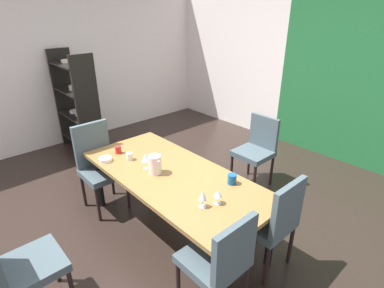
# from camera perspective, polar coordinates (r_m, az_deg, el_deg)

# --- Properties ---
(ground_plane) EXTENTS (5.93, 5.77, 0.02)m
(ground_plane) POSITION_cam_1_polar(r_m,az_deg,el_deg) (3.68, -3.86, -12.69)
(ground_plane) COLOR black
(back_panel_interior) EXTENTS (2.54, 0.10, 2.69)m
(back_panel_interior) POSITION_cam_1_polar(r_m,az_deg,el_deg) (6.18, 6.95, 16.35)
(back_panel_interior) COLOR silver
(back_panel_interior) RESTS_ON ground_plane
(left_interior_panel) EXTENTS (0.10, 5.77, 2.69)m
(left_interior_panel) POSITION_cam_1_polar(r_m,az_deg,el_deg) (5.60, -23.85, 13.66)
(left_interior_panel) COLOR silver
(left_interior_panel) RESTS_ON ground_plane
(dining_table) EXTENTS (2.10, 0.93, 0.71)m
(dining_table) POSITION_cam_1_polar(r_m,az_deg,el_deg) (3.03, -3.67, -6.82)
(dining_table) COLOR olive
(dining_table) RESTS_ON ground_plane
(chair_right_far) EXTENTS (0.44, 0.44, 0.95)m
(chair_right_far) POSITION_cam_1_polar(r_m,az_deg,el_deg) (2.77, 15.09, -13.68)
(chair_right_far) COLOR #44535B
(chair_right_far) RESTS_ON ground_plane
(chair_head_near) EXTENTS (0.44, 0.44, 0.94)m
(chair_head_near) POSITION_cam_1_polar(r_m,az_deg,el_deg) (2.63, -30.22, -19.18)
(chair_head_near) COLOR #44535B
(chair_head_near) RESTS_ON ground_plane
(chair_right_near) EXTENTS (0.44, 0.44, 0.93)m
(chair_right_near) POSITION_cam_1_polar(r_m,az_deg,el_deg) (2.36, 5.42, -21.00)
(chair_right_near) COLOR #44535B
(chair_right_near) RESTS_ON ground_plane
(chair_left_near) EXTENTS (0.44, 0.44, 1.03)m
(chair_left_near) POSITION_cam_1_polar(r_m,az_deg,el_deg) (3.66, -17.38, -3.45)
(chair_left_near) COLOR #44535B
(chair_left_near) RESTS_ON ground_plane
(chair_head_far) EXTENTS (0.44, 0.45, 0.94)m
(chair_head_far) POSITION_cam_1_polar(r_m,az_deg,el_deg) (4.04, 12.29, -0.58)
(chair_head_far) COLOR #44535B
(chair_head_far) RESTS_ON ground_plane
(display_shelf) EXTENTS (0.91, 0.36, 1.62)m
(display_shelf) POSITION_cam_1_polar(r_m,az_deg,el_deg) (5.19, -21.15, 7.22)
(display_shelf) COLOR black
(display_shelf) RESTS_ON ground_plane
(wine_glass_corner) EXTENTS (0.07, 0.07, 0.16)m
(wine_glass_corner) POSITION_cam_1_polar(r_m,az_deg,el_deg) (2.47, 2.04, -9.82)
(wine_glass_corner) COLOR silver
(wine_glass_corner) RESTS_ON dining_table
(wine_glass_right) EXTENTS (0.08, 0.08, 0.17)m
(wine_glass_right) POSITION_cam_1_polar(r_m,az_deg,el_deg) (3.05, -8.88, -2.61)
(wine_glass_right) COLOR silver
(wine_glass_right) RESTS_ON dining_table
(wine_glass_north) EXTENTS (0.07, 0.07, 0.13)m
(wine_glass_north) POSITION_cam_1_polar(r_m,az_deg,el_deg) (2.52, 4.96, -9.44)
(wine_glass_north) COLOR silver
(wine_glass_north) RESTS_ON dining_table
(serving_bowl_east) EXTENTS (0.14, 0.14, 0.04)m
(serving_bowl_east) POSITION_cam_1_polar(r_m,az_deg,el_deg) (3.34, -16.16, -2.84)
(serving_bowl_east) COLOR white
(serving_bowl_east) RESTS_ON dining_table
(cup_west) EXTENTS (0.07, 0.07, 0.08)m
(cup_west) POSITION_cam_1_polar(r_m,az_deg,el_deg) (3.30, -11.80, -2.32)
(cup_west) COLOR silver
(cup_west) RESTS_ON dining_table
(cup_near_shelf) EXTENTS (0.08, 0.08, 0.10)m
(cup_near_shelf) POSITION_cam_1_polar(r_m,az_deg,el_deg) (2.83, 7.64, -6.63)
(cup_near_shelf) COLOR #155191
(cup_near_shelf) RESTS_ON dining_table
(cup_near_window) EXTENTS (0.07, 0.07, 0.08)m
(cup_near_window) POSITION_cam_1_polar(r_m,az_deg,el_deg) (3.47, -13.88, -1.08)
(cup_near_window) COLOR red
(cup_near_window) RESTS_ON dining_table
(pitcher_front) EXTENTS (0.15, 0.13, 0.19)m
(pitcher_front) POSITION_cam_1_polar(r_m,az_deg,el_deg) (2.97, -7.06, -3.88)
(pitcher_front) COLOR white
(pitcher_front) RESTS_ON dining_table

